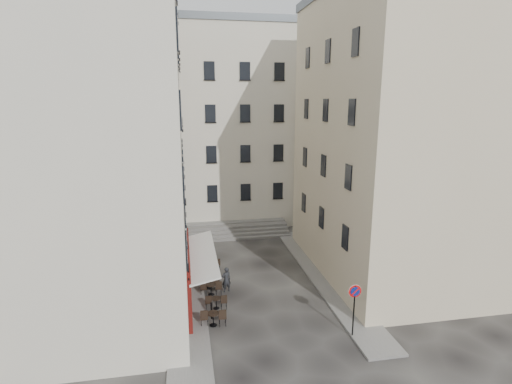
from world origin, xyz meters
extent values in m
plane|color=black|center=(0.00, 0.00, 0.00)|extent=(90.00, 90.00, 0.00)
cube|color=slate|center=(-4.50, 4.00, 0.06)|extent=(2.00, 22.00, 0.12)
cube|color=slate|center=(4.50, 3.00, 0.06)|extent=(2.00, 18.00, 0.12)
cube|color=beige|center=(-10.50, 3.00, 10.00)|extent=(12.00, 16.00, 20.00)
cube|color=beige|center=(10.50, 3.50, 9.00)|extent=(12.00, 14.00, 18.00)
cube|color=beige|center=(-1.00, 19.00, 9.00)|extent=(18.00, 10.00, 18.00)
cube|color=#545B60|center=(-1.00, 19.00, 18.30)|extent=(18.20, 10.20, 0.60)
cube|color=#440B09|center=(-4.42, 1.00, 1.75)|extent=(0.25, 7.00, 3.50)
cube|color=black|center=(-4.38, 1.00, 1.40)|extent=(0.06, 3.85, 2.00)
cube|color=silver|center=(-3.60, 1.00, 2.95)|extent=(1.58, 7.30, 0.41)
cube|color=#63605E|center=(0.00, 11.90, 0.10)|extent=(9.00, 1.80, 0.20)
cube|color=#63605E|center=(0.00, 12.35, 0.30)|extent=(9.00, 1.80, 0.20)
cube|color=#63605E|center=(0.00, 12.80, 0.50)|extent=(9.00, 1.80, 0.20)
cube|color=#63605E|center=(0.00, 13.25, 0.70)|extent=(9.00, 1.80, 0.20)
cylinder|color=black|center=(-3.25, -1.00, 0.45)|extent=(0.10, 0.10, 0.90)
sphere|color=black|center=(-3.25, -1.00, 0.92)|extent=(0.12, 0.12, 0.12)
cylinder|color=black|center=(-3.25, 2.50, 0.45)|extent=(0.10, 0.10, 0.90)
sphere|color=black|center=(-3.25, 2.50, 0.92)|extent=(0.12, 0.12, 0.12)
cylinder|color=black|center=(-3.25, 6.00, 0.45)|extent=(0.10, 0.10, 0.90)
sphere|color=black|center=(-3.25, 6.00, 0.92)|extent=(0.12, 0.12, 0.12)
cylinder|color=black|center=(3.57, -4.03, 1.40)|extent=(0.07, 0.07, 2.80)
cylinder|color=red|center=(3.57, -4.04, 2.52)|extent=(0.65, 0.05, 0.65)
cylinder|color=navy|center=(3.57, -4.06, 2.52)|extent=(0.47, 0.05, 0.47)
cube|color=red|center=(3.57, -4.09, 2.52)|extent=(0.38, 0.03, 0.38)
cylinder|color=black|center=(-3.22, -1.79, 0.07)|extent=(0.38, 0.38, 0.02)
cylinder|color=black|center=(-3.22, -1.79, 0.42)|extent=(0.05, 0.05, 0.74)
cylinder|color=black|center=(-3.22, -1.79, 0.76)|extent=(0.63, 0.63, 0.04)
cube|color=black|center=(-2.74, -1.79, 0.48)|extent=(0.40, 0.40, 0.95)
cube|color=black|center=(-3.69, -1.68, 0.48)|extent=(0.40, 0.40, 0.95)
cylinder|color=black|center=(-2.92, -0.05, 0.07)|extent=(0.34, 0.34, 0.02)
cylinder|color=black|center=(-2.92, -0.05, 0.38)|extent=(0.05, 0.05, 0.67)
cylinder|color=black|center=(-2.92, -0.05, 0.69)|extent=(0.57, 0.57, 0.04)
cube|color=black|center=(-2.49, -0.05, 0.43)|extent=(0.36, 0.36, 0.86)
cube|color=black|center=(-3.35, 0.04, 0.43)|extent=(0.36, 0.36, 0.86)
cylinder|color=black|center=(-3.09, 1.63, 0.07)|extent=(0.36, 0.36, 0.02)
cylinder|color=black|center=(-3.09, 1.63, 0.40)|extent=(0.05, 0.05, 0.71)
cylinder|color=black|center=(-3.09, 1.63, 0.73)|extent=(0.61, 0.61, 0.04)
cube|color=black|center=(-2.63, 1.63, 0.46)|extent=(0.38, 0.38, 0.91)
cube|color=black|center=(-3.54, 1.73, 0.46)|extent=(0.38, 0.38, 0.91)
cylinder|color=black|center=(-3.14, 2.57, 0.07)|extent=(0.35, 0.35, 0.02)
cylinder|color=black|center=(-3.14, 2.57, 0.39)|extent=(0.05, 0.05, 0.69)
cylinder|color=black|center=(-3.14, 2.57, 0.71)|extent=(0.59, 0.59, 0.04)
cube|color=black|center=(-2.69, 2.57, 0.44)|extent=(0.37, 0.37, 0.88)
cube|color=black|center=(-3.58, 2.67, 0.44)|extent=(0.37, 0.37, 0.88)
cylinder|color=black|center=(-2.83, 5.22, 0.07)|extent=(0.36, 0.36, 0.02)
cylinder|color=black|center=(-2.83, 5.22, 0.40)|extent=(0.05, 0.05, 0.69)
cylinder|color=black|center=(-2.83, 5.22, 0.71)|extent=(0.59, 0.59, 0.04)
cube|color=black|center=(-2.39, 5.22, 0.45)|extent=(0.38, 0.38, 0.89)
cube|color=black|center=(-3.28, 5.32, 0.45)|extent=(0.38, 0.38, 0.89)
imported|color=black|center=(-2.11, 2.00, 0.80)|extent=(0.67, 0.54, 1.61)
camera|label=1|loc=(-4.42, -20.75, 11.65)|focal=28.00mm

